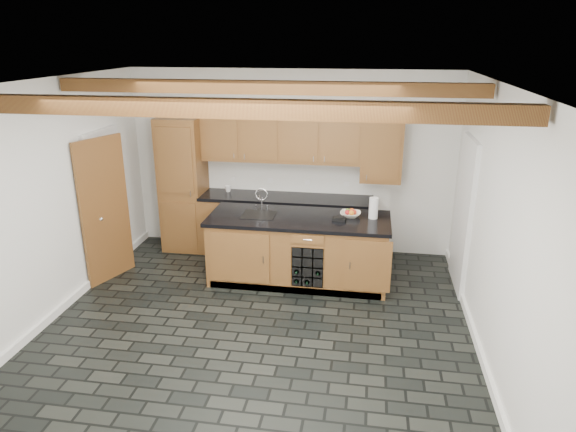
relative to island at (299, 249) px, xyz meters
name	(u,v)px	position (x,y,z in m)	size (l,w,h in m)	color
ground	(258,325)	(-0.31, -1.28, -0.46)	(5.00, 5.00, 0.00)	black
room_shell	(258,189)	(-0.39, -0.75, 1.06)	(5.01, 5.00, 5.00)	white
back_cabinetry	(264,192)	(-0.68, 0.95, 0.52)	(3.65, 0.62, 2.20)	brown
island	(299,249)	(0.00, 0.00, 0.00)	(2.48, 0.96, 0.93)	brown
faucet	(260,212)	(-0.56, 0.05, 0.50)	(0.45, 0.40, 0.34)	black
kitchen_scale	(339,219)	(0.54, -0.04, 0.49)	(0.19, 0.13, 0.05)	black
fruit_bowl	(350,214)	(0.68, 0.14, 0.50)	(0.28, 0.28, 0.07)	silver
fruit_cluster	(350,212)	(0.68, 0.14, 0.54)	(0.16, 0.17, 0.07)	#B12D17
paper_towel	(374,208)	(0.99, 0.13, 0.61)	(0.12, 0.12, 0.29)	white
mug	(228,189)	(-1.27, 1.03, 0.51)	(0.11, 0.11, 0.10)	white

